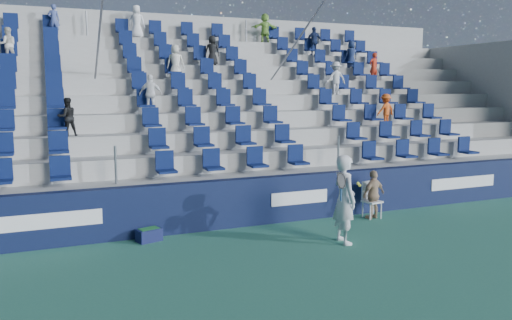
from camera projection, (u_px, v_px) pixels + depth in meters
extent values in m
plane|color=#307058|center=(301.00, 266.00, 9.65)|extent=(70.00, 70.00, 0.00)
cube|color=#0F1739|center=(243.00, 202.00, 12.45)|extent=(24.00, 0.30, 1.20)
cube|color=white|center=(23.00, 223.00, 10.42)|extent=(3.20, 0.02, 0.34)
cube|color=white|center=(300.00, 198.00, 12.86)|extent=(1.60, 0.02, 0.34)
cube|color=white|center=(463.00, 183.00, 14.93)|extent=(2.40, 0.02, 0.34)
cube|color=#A8A8A3|center=(235.00, 198.00, 12.97)|extent=(24.00, 0.85, 1.20)
cube|color=#A8A8A3|center=(225.00, 182.00, 13.72)|extent=(24.00, 0.85, 1.70)
cube|color=#A8A8A3|center=(215.00, 169.00, 14.46)|extent=(24.00, 0.85, 2.20)
cube|color=#A8A8A3|center=(207.00, 157.00, 15.20)|extent=(24.00, 0.85, 2.70)
cube|color=#A8A8A3|center=(199.00, 146.00, 15.94)|extent=(24.00, 0.85, 3.20)
cube|color=#A8A8A3|center=(192.00, 136.00, 16.69)|extent=(24.00, 0.85, 3.70)
cube|color=#A8A8A3|center=(185.00, 126.00, 17.43)|extent=(24.00, 0.85, 4.20)
cube|color=#A8A8A3|center=(179.00, 118.00, 18.17)|extent=(24.00, 0.85, 4.70)
cube|color=#A8A8A3|center=(174.00, 110.00, 18.91)|extent=(24.00, 0.85, 5.20)
cube|color=#A8A8A3|center=(170.00, 97.00, 19.46)|extent=(24.00, 0.50, 6.20)
cube|color=#A8A8A3|center=(481.00, 109.00, 20.25)|extent=(0.30, 7.65, 5.20)
cube|color=#0B1844|center=(235.00, 161.00, 12.84)|extent=(16.05, 0.50, 0.70)
cube|color=#0B1844|center=(224.00, 139.00, 13.54)|extent=(16.05, 0.50, 0.70)
cube|color=#0B1844|center=(215.00, 119.00, 14.25)|extent=(16.05, 0.50, 0.70)
cube|color=#0B1844|center=(206.00, 101.00, 14.96)|extent=(16.05, 0.50, 0.70)
cube|color=#0B1844|center=(198.00, 84.00, 15.67)|extent=(16.05, 0.50, 0.70)
cube|color=#0B1844|center=(191.00, 69.00, 16.37)|extent=(16.05, 0.50, 0.70)
cube|color=#0B1844|center=(184.00, 55.00, 17.08)|extent=(16.05, 0.50, 0.70)
cube|color=#0B1844|center=(178.00, 42.00, 17.79)|extent=(16.05, 0.50, 0.70)
cube|color=#0B1844|center=(172.00, 30.00, 18.50)|extent=(16.05, 0.50, 0.70)
cylinder|color=gray|center=(97.00, 56.00, 14.43)|extent=(0.06, 7.68, 4.55)
cylinder|color=gray|center=(284.00, 60.00, 16.68)|extent=(0.06, 7.68, 4.55)
imported|color=black|center=(67.00, 117.00, 12.70)|extent=(0.55, 0.47, 0.98)
imported|color=black|center=(212.00, 51.00, 17.39)|extent=(0.55, 0.40, 1.03)
imported|color=beige|center=(176.00, 62.00, 16.11)|extent=(0.61, 0.46, 1.11)
imported|color=red|center=(374.00, 67.00, 18.99)|extent=(0.41, 0.29, 1.06)
imported|color=navy|center=(351.00, 55.00, 19.52)|extent=(0.54, 0.37, 1.05)
imported|color=#88BF4C|center=(265.00, 28.00, 19.82)|extent=(1.10, 0.45, 1.16)
imported|color=white|center=(151.00, 94.00, 14.26)|extent=(0.70, 0.47, 1.11)
imported|color=#E4571A|center=(386.00, 110.00, 16.38)|extent=(0.72, 0.48, 1.04)
imported|color=#3D4C86|center=(54.00, 20.00, 16.90)|extent=(0.38, 0.25, 1.04)
imported|color=silver|center=(8.00, 45.00, 14.97)|extent=(0.55, 0.46, 1.03)
imported|color=silver|center=(336.00, 78.00, 17.46)|extent=(0.79, 0.53, 1.14)
imported|color=navy|center=(314.00, 41.00, 19.78)|extent=(0.69, 0.36, 1.13)
imported|color=silver|center=(137.00, 22.00, 17.93)|extent=(0.66, 0.53, 1.17)
imported|color=silver|center=(344.00, 199.00, 11.00)|extent=(0.53, 0.76, 1.98)
cylinder|color=navy|center=(341.00, 194.00, 10.65)|extent=(0.03, 0.03, 0.28)
torus|color=black|center=(341.00, 181.00, 10.61)|extent=(0.30, 0.17, 0.28)
plane|color=#262626|center=(341.00, 181.00, 10.61)|extent=(0.30, 0.16, 0.29)
sphere|color=gold|center=(360.00, 185.00, 10.86)|extent=(0.07, 0.07, 0.07)
sphere|color=gold|center=(358.00, 183.00, 10.91)|extent=(0.07, 0.07, 0.07)
cube|color=white|center=(372.00, 202.00, 13.21)|extent=(0.49, 0.49, 0.04)
cube|color=white|center=(368.00, 190.00, 13.35)|extent=(0.42, 0.12, 0.53)
cylinder|color=white|center=(370.00, 212.00, 13.02)|extent=(0.03, 0.03, 0.42)
cylinder|color=white|center=(381.00, 211.00, 13.15)|extent=(0.03, 0.03, 0.42)
cylinder|color=white|center=(363.00, 209.00, 13.33)|extent=(0.03, 0.03, 0.42)
cylinder|color=white|center=(373.00, 208.00, 13.46)|extent=(0.03, 0.03, 0.42)
imported|color=tan|center=(373.00, 194.00, 13.13)|extent=(0.81, 0.47, 1.29)
cube|color=#11163E|center=(149.00, 235.00, 11.23)|extent=(0.60, 0.48, 0.29)
cube|color=#1E662D|center=(149.00, 232.00, 11.22)|extent=(0.48, 0.36, 0.17)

